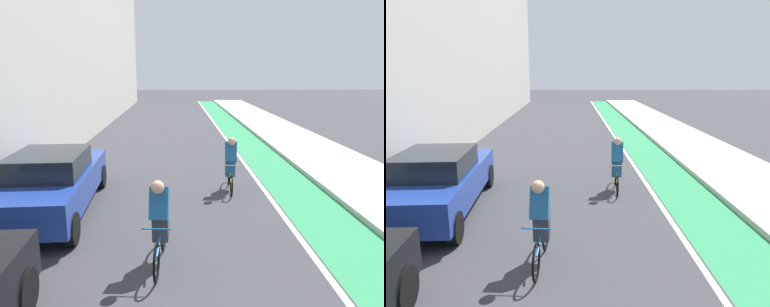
{
  "view_description": "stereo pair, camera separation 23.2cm",
  "coord_description": "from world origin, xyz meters",
  "views": [
    {
      "loc": [
        -0.11,
        2.14,
        3.36
      ],
      "look_at": [
        0.31,
        11.59,
        1.17
      ],
      "focal_mm": 33.48,
      "sensor_mm": 36.0,
      "label": 1
    },
    {
      "loc": [
        0.12,
        2.13,
        3.36
      ],
      "look_at": [
        0.31,
        11.59,
        1.17
      ],
      "focal_mm": 33.48,
      "sensor_mm": 36.0,
      "label": 2
    }
  ],
  "objects": [
    {
      "name": "lane_divider_stripe",
      "position": [
        2.41,
        20.29,
        0.0
      ],
      "size": [
        0.12,
        44.58,
        0.0
      ],
      "primitive_type": "cube",
      "color": "white",
      "rests_on": "ground"
    },
    {
      "name": "cyclist_mid",
      "position": [
        -0.41,
        7.94,
        0.81
      ],
      "size": [
        0.48,
        1.7,
        1.6
      ],
      "color": "black",
      "rests_on": "ground"
    },
    {
      "name": "cyclist_trailing",
      "position": [
        1.42,
        11.91,
        0.8
      ],
      "size": [
        0.48,
        1.66,
        1.58
      ],
      "color": "black",
      "rests_on": "ground"
    },
    {
      "name": "bike_lane_paint",
      "position": [
        3.31,
        20.29,
        0.0
      ],
      "size": [
        1.6,
        44.58,
        0.0
      ],
      "primitive_type": "cube",
      "color": "#2D8451",
      "rests_on": "ground"
    },
    {
      "name": "parked_sedan_blue",
      "position": [
        -3.06,
        10.46,
        0.79
      ],
      "size": [
        1.98,
        4.77,
        1.53
      ],
      "color": "navy",
      "rests_on": "ground"
    },
    {
      "name": "sidewalk_right",
      "position": [
        5.67,
        20.29,
        0.07
      ],
      "size": [
        3.11,
        44.58,
        0.14
      ],
      "primitive_type": "cube",
      "color": "#A8A59E",
      "rests_on": "ground"
    },
    {
      "name": "ground_plane",
      "position": [
        0.0,
        18.29,
        0.0
      ],
      "size": [
        98.07,
        98.07,
        0.0
      ],
      "primitive_type": "plane",
      "color": "#38383D"
    }
  ]
}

